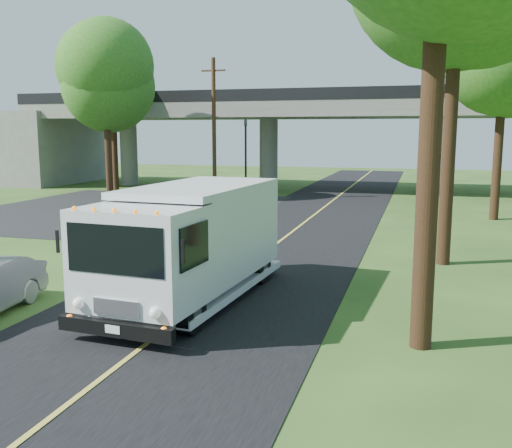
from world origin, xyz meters
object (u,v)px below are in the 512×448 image
at_px(tree_right_far, 510,49).
at_px(tree_left_lot, 107,75).
at_px(utility_pole, 214,129).
at_px(pedestrian, 138,215).
at_px(tree_left_far, 114,90).
at_px(red_sedan, 160,205).
at_px(step_van, 191,240).
at_px(traffic_signal, 246,150).

relative_size(tree_right_far, tree_left_lot, 1.05).
xyz_separation_m(utility_pole, pedestrian, (1.08, -12.58, -3.76)).
bearing_deg(tree_left_far, red_sedan, -52.46).
relative_size(tree_left_lot, tree_left_far, 1.06).
distance_m(tree_right_far, pedestrian, 19.26).
height_order(tree_right_far, pedestrian, tree_right_far).
xyz_separation_m(tree_right_far, tree_left_lot, (-23.00, 2.00, -0.40)).
height_order(utility_pole, red_sedan, utility_pole).
xyz_separation_m(utility_pole, tree_right_far, (16.71, -4.16, 3.71)).
height_order(step_van, red_sedan, step_van).
bearing_deg(utility_pole, tree_right_far, -14.00).
bearing_deg(tree_right_far, step_van, -118.96).
height_order(traffic_signal, pedestrian, traffic_signal).
bearing_deg(utility_pole, tree_left_far, 157.57).
xyz_separation_m(step_van, red_sedan, (-7.09, 12.91, -0.92)).
relative_size(tree_left_lot, step_van, 1.43).
bearing_deg(tree_left_far, pedestrian, -57.71).
bearing_deg(traffic_signal, pedestrian, -91.65).
distance_m(tree_right_far, red_sedan, 18.73).
bearing_deg(tree_right_far, pedestrian, -151.69).
bearing_deg(tree_left_lot, traffic_signal, 28.11).
xyz_separation_m(tree_left_lot, step_van, (13.51, -19.16, -6.26)).
relative_size(tree_right_far, pedestrian, 6.60).
bearing_deg(traffic_signal, tree_right_far, -22.07).
xyz_separation_m(tree_right_far, tree_left_far, (-26.00, 8.00, -0.85)).
distance_m(utility_pole, tree_left_far, 10.45).
bearing_deg(tree_left_far, step_van, -56.74).
bearing_deg(utility_pole, tree_left_lot, -161.03).
distance_m(step_van, pedestrian, 10.71).
relative_size(step_van, pedestrian, 4.42).
bearing_deg(traffic_signal, utility_pole, -126.87).
bearing_deg(utility_pole, step_van, -71.32).
relative_size(tree_right_far, red_sedan, 2.22).
height_order(tree_left_far, red_sedan, tree_left_far).
bearing_deg(traffic_signal, tree_left_lot, -151.89).
height_order(tree_left_lot, step_van, tree_left_lot).
xyz_separation_m(tree_left_lot, pedestrian, (7.37, -10.42, -7.07)).
relative_size(traffic_signal, step_van, 0.71).
xyz_separation_m(utility_pole, tree_left_lot, (-6.29, -2.16, 3.31)).
distance_m(tree_right_far, tree_left_far, 27.22).
xyz_separation_m(tree_left_far, red_sedan, (9.41, -12.25, -6.73)).
height_order(tree_left_far, step_van, tree_left_far).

